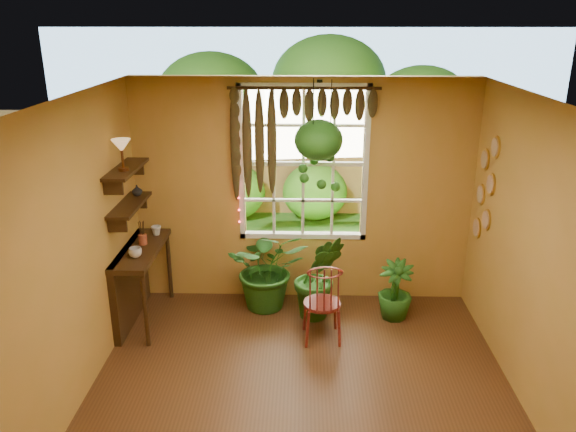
% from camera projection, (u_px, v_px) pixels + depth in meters
% --- Properties ---
extents(floor, '(4.50, 4.50, 0.00)m').
position_uv_depth(floor, '(301.00, 413.00, 4.98)').
color(floor, '#512F17').
rests_on(floor, ground).
extents(ceiling, '(4.50, 4.50, 0.00)m').
position_uv_depth(ceiling, '(304.00, 107.00, 4.07)').
color(ceiling, silver).
rests_on(ceiling, wall_back).
extents(wall_back, '(4.00, 0.00, 4.00)m').
position_uv_depth(wall_back, '(303.00, 193.00, 6.64)').
color(wall_back, '#C28D42').
rests_on(wall_back, floor).
extents(wall_left, '(0.00, 4.50, 4.50)m').
position_uv_depth(wall_left, '(58.00, 273.00, 4.58)').
color(wall_left, '#C28D42').
rests_on(wall_left, floor).
extents(wall_right, '(0.00, 4.50, 4.50)m').
position_uv_depth(wall_right, '(553.00, 279.00, 4.47)').
color(wall_right, '#C28D42').
rests_on(wall_right, floor).
extents(window, '(1.52, 0.10, 1.86)m').
position_uv_depth(window, '(303.00, 164.00, 6.56)').
color(window, white).
rests_on(window, wall_back).
extents(valance_vine, '(1.70, 0.12, 1.10)m').
position_uv_depth(valance_vine, '(296.00, 116.00, 6.25)').
color(valance_vine, '#38240F').
rests_on(valance_vine, window).
extents(string_lights, '(0.03, 0.03, 1.54)m').
position_uv_depth(string_lights, '(238.00, 161.00, 6.47)').
color(string_lights, '#FF2633').
rests_on(string_lights, window).
extents(wall_plates, '(0.04, 0.32, 1.10)m').
position_uv_depth(wall_plates, '(485.00, 189.00, 6.09)').
color(wall_plates, beige).
rests_on(wall_plates, wall_right).
extents(counter_ledge, '(0.40, 1.20, 0.90)m').
position_uv_depth(counter_ledge, '(134.00, 276.00, 6.35)').
color(counter_ledge, '#38240F').
rests_on(counter_ledge, floor).
extents(shelf_lower, '(0.25, 0.90, 0.04)m').
position_uv_depth(shelf_lower, '(130.00, 205.00, 6.06)').
color(shelf_lower, '#38240F').
rests_on(shelf_lower, wall_left).
extents(shelf_upper, '(0.25, 0.90, 0.04)m').
position_uv_depth(shelf_upper, '(126.00, 169.00, 5.93)').
color(shelf_upper, '#38240F').
rests_on(shelf_upper, wall_left).
extents(backyard, '(14.00, 10.00, 12.00)m').
position_uv_depth(backyard, '(316.00, 127.00, 11.01)').
color(backyard, '#22631C').
rests_on(backyard, ground).
extents(windsor_chair, '(0.43, 0.46, 1.07)m').
position_uv_depth(windsor_chair, '(322.00, 314.00, 6.02)').
color(windsor_chair, maroon).
rests_on(windsor_chair, floor).
extents(potted_plant_left, '(0.99, 0.88, 1.03)m').
position_uv_depth(potted_plant_left, '(268.00, 268.00, 6.65)').
color(potted_plant_left, '#134712').
rests_on(potted_plant_left, floor).
extents(potted_plant_mid, '(0.62, 0.52, 1.04)m').
position_uv_depth(potted_plant_mid, '(319.00, 276.00, 6.41)').
color(potted_plant_mid, '#134712').
rests_on(potted_plant_mid, floor).
extents(potted_plant_right, '(0.48, 0.48, 0.71)m').
position_uv_depth(potted_plant_right, '(395.00, 290.00, 6.45)').
color(potted_plant_right, '#134712').
rests_on(potted_plant_right, floor).
extents(hanging_basket, '(0.53, 0.53, 1.24)m').
position_uv_depth(hanging_basket, '(318.00, 146.00, 6.15)').
color(hanging_basket, black).
rests_on(hanging_basket, ceiling).
extents(cup_a, '(0.18, 0.18, 0.11)m').
position_uv_depth(cup_a, '(135.00, 252.00, 5.97)').
color(cup_a, silver).
rests_on(cup_a, counter_ledge).
extents(cup_b, '(0.13, 0.13, 0.11)m').
position_uv_depth(cup_b, '(156.00, 231.00, 6.58)').
color(cup_b, beige).
rests_on(cup_b, counter_ledge).
extents(brush_jar, '(0.09, 0.09, 0.35)m').
position_uv_depth(brush_jar, '(142.00, 233.00, 6.28)').
color(brush_jar, brown).
rests_on(brush_jar, counter_ledge).
extents(shelf_vase, '(0.14, 0.14, 0.12)m').
position_uv_depth(shelf_vase, '(137.00, 190.00, 6.31)').
color(shelf_vase, '#B2AD99').
rests_on(shelf_vase, shelf_lower).
extents(tiffany_lamp, '(0.20, 0.20, 0.33)m').
position_uv_depth(tiffany_lamp, '(121.00, 148.00, 5.72)').
color(tiffany_lamp, brown).
rests_on(tiffany_lamp, shelf_upper).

